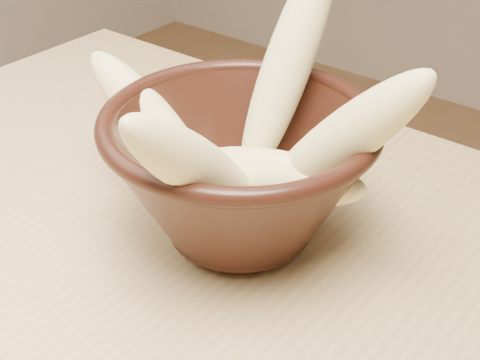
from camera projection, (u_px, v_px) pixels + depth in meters
name	position (u px, v px, depth m)	size (l,w,h in m)	color
bowl	(240.00, 169.00, 0.53)	(0.22, 0.22, 0.12)	black
milk_puddle	(240.00, 200.00, 0.54)	(0.12, 0.12, 0.02)	beige
banana_upright	(288.00, 63.00, 0.54)	(0.04, 0.04, 0.20)	#FAE794
banana_left	(151.00, 120.00, 0.56)	(0.04, 0.04, 0.16)	#FAE794
banana_right	(340.00, 143.00, 0.47)	(0.04, 0.04, 0.18)	#FAE794
banana_across	(274.00, 176.00, 0.51)	(0.04, 0.04, 0.15)	#FAE794
banana_front	(198.00, 170.00, 0.45)	(0.04, 0.04, 0.18)	#FAE794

